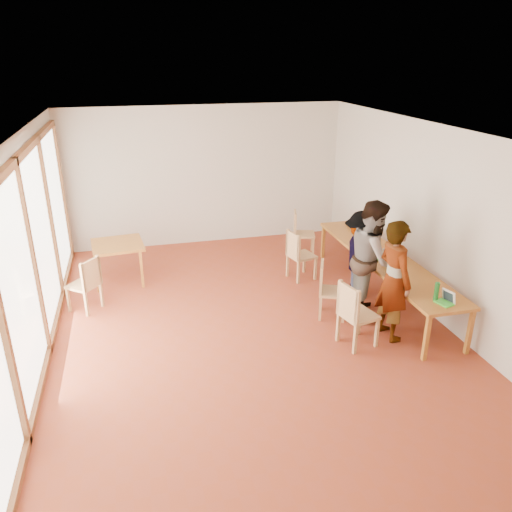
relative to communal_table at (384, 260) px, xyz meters
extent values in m
plane|color=#973C24|center=(-2.50, -0.47, -0.70)|extent=(8.00, 8.00, 0.00)
cube|color=beige|center=(-2.50, 3.53, 0.80)|extent=(6.00, 0.10, 3.00)
cube|color=beige|center=(-2.50, -4.47, 0.80)|extent=(6.00, 0.10, 3.00)
cube|color=beige|center=(0.50, -0.47, 0.80)|extent=(0.10, 8.00, 3.00)
cube|color=white|center=(-5.46, -0.47, 0.80)|extent=(0.10, 8.00, 3.00)
cube|color=white|center=(-2.50, -0.47, 2.32)|extent=(6.00, 8.00, 0.04)
cube|color=#B67828|center=(0.00, 0.00, 0.02)|extent=(0.80, 4.00, 0.05)
cube|color=#B67828|center=(-0.34, -1.94, -0.35)|extent=(0.06, 0.06, 0.70)
cube|color=#B67828|center=(-0.34, 1.94, -0.35)|extent=(0.06, 0.06, 0.70)
cube|color=#B67828|center=(0.34, -1.94, -0.35)|extent=(0.06, 0.06, 0.70)
cube|color=#B67828|center=(0.34, 1.94, -0.35)|extent=(0.06, 0.06, 0.70)
cube|color=#B67828|center=(-4.44, 1.79, 0.02)|extent=(0.90, 0.90, 0.05)
cube|color=#B67828|center=(-4.83, 1.40, -0.35)|extent=(0.05, 0.05, 0.70)
cube|color=#B67828|center=(-4.83, 2.18, -0.35)|extent=(0.05, 0.05, 0.70)
cube|color=#B67828|center=(-4.05, 1.40, -0.35)|extent=(0.05, 0.05, 0.70)
cube|color=#B67828|center=(-4.05, 2.18, -0.35)|extent=(0.05, 0.05, 0.70)
cube|color=tan|center=(-1.07, -1.31, -0.23)|extent=(0.56, 0.56, 0.04)
cube|color=tan|center=(-1.27, -1.37, 0.03)|extent=(0.16, 0.46, 0.48)
cube|color=tan|center=(-1.11, -0.45, -0.27)|extent=(0.56, 0.56, 0.04)
cube|color=tan|center=(-1.29, -0.37, -0.02)|extent=(0.21, 0.41, 0.45)
cube|color=tan|center=(-1.11, 1.09, -0.25)|extent=(0.54, 0.54, 0.04)
cube|color=tan|center=(-1.30, 1.04, 0.00)|extent=(0.15, 0.44, 0.46)
cube|color=tan|center=(-0.66, 2.24, -0.26)|extent=(0.54, 0.54, 0.04)
cube|color=tan|center=(-0.84, 2.30, -0.01)|extent=(0.16, 0.43, 0.45)
cube|color=tan|center=(-5.00, 0.78, -0.26)|extent=(0.61, 0.61, 0.04)
cube|color=tan|center=(-4.85, 0.66, -0.01)|extent=(0.30, 0.37, 0.45)
imported|color=gray|center=(-0.51, -1.22, 0.22)|extent=(0.51, 0.72, 1.84)
imported|color=gray|center=(-0.48, -0.47, 0.25)|extent=(1.03, 1.14, 1.91)
imported|color=gray|center=(-0.40, 0.14, 0.07)|extent=(0.91, 1.14, 1.55)
cube|color=green|center=(-0.02, -1.76, 0.06)|extent=(0.22, 0.27, 0.02)
cube|color=white|center=(0.06, -1.74, 0.14)|extent=(0.12, 0.22, 0.19)
cube|color=green|center=(-0.09, -0.14, 0.06)|extent=(0.21, 0.25, 0.02)
cube|color=white|center=(-0.01, -0.12, 0.14)|extent=(0.12, 0.21, 0.18)
cube|color=green|center=(0.04, 0.89, 0.06)|extent=(0.20, 0.27, 0.03)
cube|color=white|center=(0.13, 0.90, 0.15)|extent=(0.10, 0.24, 0.21)
imported|color=gold|center=(-0.29, 0.38, 0.10)|extent=(0.15, 0.15, 0.11)
cylinder|color=#1A6823|center=(-0.08, -1.65, 0.19)|extent=(0.07, 0.07, 0.28)
cylinder|color=silver|center=(0.23, 0.14, 0.09)|extent=(0.07, 0.07, 0.09)
cylinder|color=white|center=(-0.12, -0.81, 0.08)|extent=(0.08, 0.08, 0.06)
cube|color=#EB4366|center=(-0.14, -0.49, 0.05)|extent=(0.05, 0.10, 0.01)
cube|color=black|center=(0.14, 1.57, 0.09)|extent=(0.16, 0.26, 0.09)
camera|label=1|loc=(-4.06, -7.10, 3.28)|focal=35.00mm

